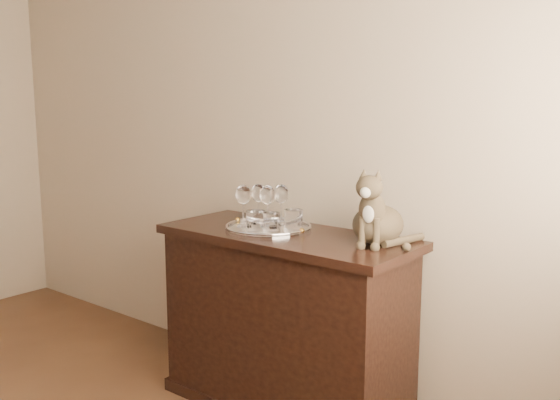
% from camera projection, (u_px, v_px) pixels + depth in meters
% --- Properties ---
extents(wall_back, '(4.00, 0.10, 2.70)m').
position_uv_depth(wall_back, '(234.00, 117.00, 3.35)').
color(wall_back, '#C5B093').
rests_on(wall_back, ground).
extents(wall_right, '(0.10, 4.50, 2.70)m').
position_uv_depth(wall_right, '(118.00, 285.00, 0.38)').
color(wall_right, '#C5B093').
rests_on(wall_right, ground).
extents(sideboard, '(1.20, 0.50, 0.85)m').
position_uv_depth(sideboard, '(286.00, 322.00, 2.89)').
color(sideboard, black).
rests_on(sideboard, ground).
extents(tray, '(0.40, 0.40, 0.01)m').
position_uv_depth(tray, '(268.00, 228.00, 2.90)').
color(tray, silver).
rests_on(tray, sideboard).
extents(wine_glass_a, '(0.07, 0.07, 0.19)m').
position_uv_depth(wine_glass_a, '(258.00, 203.00, 3.01)').
color(wine_glass_a, silver).
rests_on(wine_glass_a, tray).
extents(wine_glass_b, '(0.07, 0.07, 0.19)m').
position_uv_depth(wine_glass_b, '(281.00, 204.00, 2.95)').
color(wine_glass_b, silver).
rests_on(wine_glass_b, tray).
extents(wine_glass_c, '(0.07, 0.07, 0.19)m').
position_uv_depth(wine_glass_c, '(243.00, 205.00, 2.92)').
color(wine_glass_c, white).
rests_on(wine_glass_c, tray).
extents(wine_glass_d, '(0.07, 0.07, 0.19)m').
position_uv_depth(wine_glass_d, '(267.00, 206.00, 2.91)').
color(wine_glass_d, white).
rests_on(wine_glass_d, tray).
extents(tumbler_a, '(0.08, 0.08, 0.09)m').
position_uv_depth(tumbler_a, '(271.00, 222.00, 2.79)').
color(tumbler_a, white).
rests_on(tumbler_a, tray).
extents(tumbler_b, '(0.08, 0.08, 0.10)m').
position_uv_depth(tumbler_b, '(256.00, 221.00, 2.80)').
color(tumbler_b, silver).
rests_on(tumbler_b, tray).
extents(tumbler_c, '(0.08, 0.08, 0.10)m').
position_uv_depth(tumbler_c, '(293.00, 220.00, 2.83)').
color(tumbler_c, silver).
rests_on(tumbler_c, tray).
extents(cat, '(0.38, 0.36, 0.33)m').
position_uv_depth(cat, '(378.00, 205.00, 2.59)').
color(cat, brown).
rests_on(cat, sideboard).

